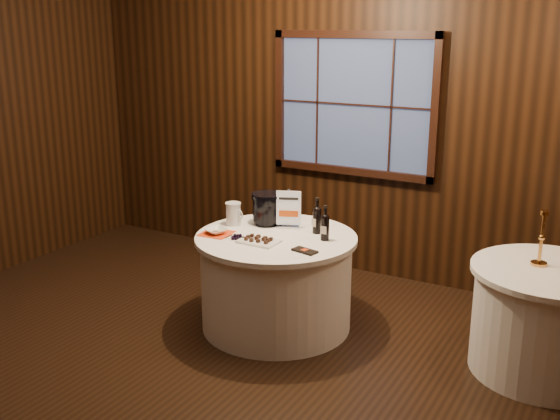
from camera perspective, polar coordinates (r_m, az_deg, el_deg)
The scene contains 15 objects.
ground at distance 4.71m, azimuth -6.61°, elevation -14.55°, with size 6.00×6.00×0.00m, color black.
back_wall at distance 6.28m, azimuth 6.48°, elevation 8.19°, with size 6.00×0.10×3.00m.
main_table at distance 5.29m, azimuth -0.34°, elevation -6.20°, with size 1.28×1.28×0.77m.
side_table at distance 4.98m, azimuth 22.16°, elevation -8.90°, with size 1.08×1.08×0.77m.
sign_stand at distance 5.33m, azimuth 0.74°, elevation -0.42°, with size 0.19×0.15×0.32m.
port_bottle_left at distance 5.19m, azimuth 3.24°, elevation -0.69°, with size 0.07×0.08×0.29m.
port_bottle_right at distance 5.03m, azimuth 3.94°, elevation -1.33°, with size 0.07×0.07×0.28m.
ice_bucket at distance 5.41m, azimuth -1.13°, elevation 0.17°, with size 0.26×0.26×0.26m.
chocolate_plate at distance 4.99m, azimuth -1.86°, elevation -2.66°, with size 0.30×0.21×0.04m.
chocolate_box at distance 4.80m, azimuth 2.17°, elevation -3.57°, with size 0.19×0.09×0.02m, color black.
grape_bunch at distance 5.06m, azimuth -3.79°, elevation -2.41°, with size 0.17×0.10×0.04m.
glass_pitcher at distance 5.42m, azimuth -4.07°, elevation -0.32°, with size 0.17×0.13×0.19m.
orange_napkin at distance 5.23m, azimuth -5.58°, elevation -2.06°, with size 0.24×0.24×0.00m, color red.
cracker_bowl at distance 5.22m, azimuth -5.59°, elevation -1.82°, with size 0.16×0.16×0.04m, color white.
brass_candlestick at distance 4.84m, azimuth 21.76°, elevation -2.89°, with size 0.11×0.11×0.39m.
Camera 1 is at (2.45, -3.24, 2.38)m, focal length 42.00 mm.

